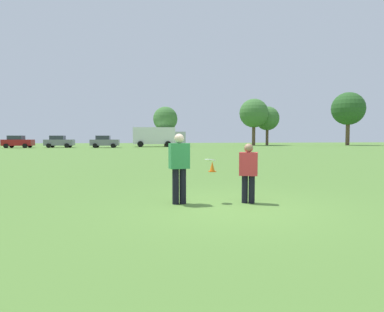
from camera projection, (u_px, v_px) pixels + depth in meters
ground_plane at (231, 207)px, 7.79m from camera, size 165.88×165.88×0.00m
player_thrower at (179, 164)px, 8.09m from camera, size 0.50×0.33×1.70m
player_defender at (248, 170)px, 8.21m from camera, size 0.50×0.40×1.46m
frisbee at (210, 160)px, 8.28m from camera, size 0.28×0.27×0.10m
traffic_cone at (212, 167)px, 15.66m from camera, size 0.32×0.32×0.48m
parked_car_near_left at (18, 142)px, 49.59m from camera, size 4.28×2.37×1.82m
parked_car_mid_left at (59, 142)px, 50.80m from camera, size 4.28×2.37×1.82m
parked_car_center at (105, 142)px, 50.61m from camera, size 4.28×2.37×1.82m
box_truck at (158, 136)px, 55.44m from camera, size 8.60×3.27×3.18m
tree_west_oak at (165, 119)px, 57.87m from camera, size 4.20×4.20×6.83m
tree_west_maple at (254, 113)px, 63.59m from camera, size 5.44×5.44×8.83m
tree_center_elm at (267, 119)px, 65.48m from camera, size 4.65×4.65×7.55m
tree_east_birch at (348, 109)px, 64.98m from camera, size 6.30×6.30×10.24m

